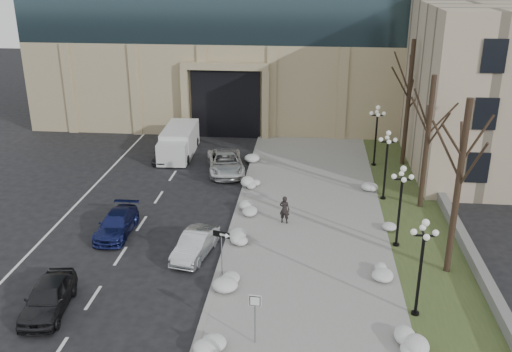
{
  "coord_description": "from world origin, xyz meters",
  "views": [
    {
      "loc": [
        3.34,
        -16.02,
        14.96
      ],
      "look_at": [
        0.45,
        13.53,
        3.5
      ],
      "focal_mm": 40.0,
      "sensor_mm": 36.0,
      "label": 1
    }
  ],
  "objects_px": {
    "car_d": "(226,162)",
    "lamppost_b": "(401,196)",
    "car_b": "(195,245)",
    "one_way_sign": "(224,240)",
    "lamppost_c": "(387,156)",
    "keep_sign": "(255,309)",
    "lamppost_d": "(377,127)",
    "lamppost_a": "(422,255)",
    "car_c": "(117,224)",
    "car_e": "(165,153)",
    "car_a": "(48,297)",
    "pedestrian": "(285,210)",
    "box_truck": "(179,142)"
  },
  "relations": [
    {
      "from": "lamppost_b",
      "to": "lamppost_a",
      "type": "bearing_deg",
      "value": -90.0
    },
    {
      "from": "car_e",
      "to": "keep_sign",
      "type": "bearing_deg",
      "value": -66.83
    },
    {
      "from": "lamppost_a",
      "to": "box_truck",
      "type": "bearing_deg",
      "value": 126.51
    },
    {
      "from": "lamppost_c",
      "to": "keep_sign",
      "type": "bearing_deg",
      "value": -113.67
    },
    {
      "from": "lamppost_c",
      "to": "lamppost_d",
      "type": "xyz_separation_m",
      "value": [
        0.0,
        6.5,
        0.0
      ]
    },
    {
      "from": "car_c",
      "to": "lamppost_c",
      "type": "xyz_separation_m",
      "value": [
        15.8,
        6.45,
        2.44
      ]
    },
    {
      "from": "box_truck",
      "to": "lamppost_d",
      "type": "xyz_separation_m",
      "value": [
        15.39,
        -1.3,
        2.05
      ]
    },
    {
      "from": "lamppost_b",
      "to": "lamppost_c",
      "type": "height_order",
      "value": "same"
    },
    {
      "from": "car_a",
      "to": "car_d",
      "type": "height_order",
      "value": "car_d"
    },
    {
      "from": "box_truck",
      "to": "one_way_sign",
      "type": "distance_m",
      "value": 19.55
    },
    {
      "from": "car_b",
      "to": "lamppost_a",
      "type": "xyz_separation_m",
      "value": [
        10.8,
        -4.46,
        2.41
      ]
    },
    {
      "from": "keep_sign",
      "to": "lamppost_c",
      "type": "xyz_separation_m",
      "value": [
        6.89,
        15.72,
        1.32
      ]
    },
    {
      "from": "car_d",
      "to": "lamppost_d",
      "type": "bearing_deg",
      "value": -0.66
    },
    {
      "from": "car_a",
      "to": "car_e",
      "type": "bearing_deg",
      "value": 82.71
    },
    {
      "from": "lamppost_a",
      "to": "lamppost_b",
      "type": "relative_size",
      "value": 1.0
    },
    {
      "from": "lamppost_c",
      "to": "car_c",
      "type": "bearing_deg",
      "value": -157.8
    },
    {
      "from": "car_a",
      "to": "lamppost_b",
      "type": "height_order",
      "value": "lamppost_b"
    },
    {
      "from": "car_c",
      "to": "car_e",
      "type": "distance_m",
      "value": 12.64
    },
    {
      "from": "pedestrian",
      "to": "car_a",
      "type": "bearing_deg",
      "value": 58.78
    },
    {
      "from": "one_way_sign",
      "to": "car_c",
      "type": "bearing_deg",
      "value": 166.63
    },
    {
      "from": "keep_sign",
      "to": "pedestrian",
      "type": "bearing_deg",
      "value": 91.59
    },
    {
      "from": "car_a",
      "to": "lamppost_a",
      "type": "xyz_separation_m",
      "value": [
        16.35,
        1.22,
        2.35
      ]
    },
    {
      "from": "lamppost_b",
      "to": "keep_sign",
      "type": "bearing_deg",
      "value": -126.78
    },
    {
      "from": "car_a",
      "to": "lamppost_d",
      "type": "bearing_deg",
      "value": 45.11
    },
    {
      "from": "car_d",
      "to": "lamppost_b",
      "type": "xyz_separation_m",
      "value": [
        11.05,
        -10.66,
        2.32
      ]
    },
    {
      "from": "lamppost_c",
      "to": "car_e",
      "type": "bearing_deg",
      "value": 159.0
    },
    {
      "from": "car_b",
      "to": "lamppost_c",
      "type": "xyz_separation_m",
      "value": [
        10.8,
        8.54,
        2.41
      ]
    },
    {
      "from": "car_c",
      "to": "one_way_sign",
      "type": "height_order",
      "value": "one_way_sign"
    },
    {
      "from": "keep_sign",
      "to": "lamppost_c",
      "type": "height_order",
      "value": "lamppost_c"
    },
    {
      "from": "car_b",
      "to": "car_c",
      "type": "bearing_deg",
      "value": 168.23
    },
    {
      "from": "car_b",
      "to": "car_d",
      "type": "bearing_deg",
      "value": 102.08
    },
    {
      "from": "lamppost_a",
      "to": "lamppost_c",
      "type": "xyz_separation_m",
      "value": [
        0.0,
        13.0,
        0.0
      ]
    },
    {
      "from": "car_b",
      "to": "lamppost_b",
      "type": "distance_m",
      "value": 11.25
    },
    {
      "from": "car_c",
      "to": "lamppost_d",
      "type": "xyz_separation_m",
      "value": [
        15.8,
        12.95,
        2.44
      ]
    },
    {
      "from": "car_b",
      "to": "one_way_sign",
      "type": "relative_size",
      "value": 1.58
    },
    {
      "from": "car_e",
      "to": "lamppost_c",
      "type": "distance_m",
      "value": 17.42
    },
    {
      "from": "car_c",
      "to": "car_a",
      "type": "bearing_deg",
      "value": -94.52
    },
    {
      "from": "lamppost_d",
      "to": "keep_sign",
      "type": "bearing_deg",
      "value": -107.23
    },
    {
      "from": "box_truck",
      "to": "lamppost_c",
      "type": "distance_m",
      "value": 17.38
    },
    {
      "from": "box_truck",
      "to": "lamppost_b",
      "type": "xyz_separation_m",
      "value": [
        15.39,
        -14.3,
        2.05
      ]
    },
    {
      "from": "keep_sign",
      "to": "lamppost_d",
      "type": "distance_m",
      "value": 23.3
    },
    {
      "from": "car_d",
      "to": "lamppost_b",
      "type": "height_order",
      "value": "lamppost_b"
    },
    {
      "from": "keep_sign",
      "to": "one_way_sign",
      "type": "bearing_deg",
      "value": 116.26
    },
    {
      "from": "car_c",
      "to": "pedestrian",
      "type": "distance_m",
      "value": 9.78
    },
    {
      "from": "car_e",
      "to": "pedestrian",
      "type": "bearing_deg",
      "value": -46.43
    },
    {
      "from": "lamppost_d",
      "to": "box_truck",
      "type": "bearing_deg",
      "value": 175.18
    },
    {
      "from": "pedestrian",
      "to": "lamppost_c",
      "type": "bearing_deg",
      "value": -131.51
    },
    {
      "from": "box_truck",
      "to": "lamppost_c",
      "type": "xyz_separation_m",
      "value": [
        15.39,
        -7.8,
        2.05
      ]
    },
    {
      "from": "box_truck",
      "to": "one_way_sign",
      "type": "height_order",
      "value": "one_way_sign"
    },
    {
      "from": "car_d",
      "to": "one_way_sign",
      "type": "bearing_deg",
      "value": -94.33
    }
  ]
}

